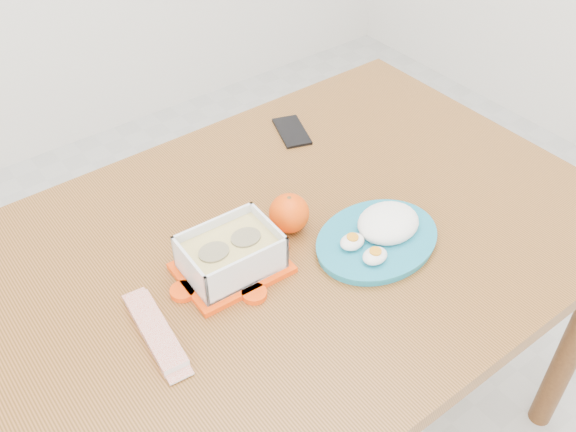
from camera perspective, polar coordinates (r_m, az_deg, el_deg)
ground at (r=1.88m, az=3.49°, el=-18.50°), size 3.50×3.50×0.00m
dining_table at (r=1.33m, az=0.00°, el=-4.76°), size 1.32×0.88×0.75m
food_container at (r=1.18m, az=-5.11°, el=-3.43°), size 0.20×0.16×0.08m
orange_fruit at (r=1.27m, az=0.10°, el=0.25°), size 0.08×0.08×0.08m
rice_plate at (r=1.26m, az=8.26°, el=-1.44°), size 0.27×0.27×0.07m
candy_bar at (r=1.13m, az=-11.68°, el=-10.00°), size 0.06×0.18×0.02m
smartphone at (r=1.56m, az=0.34°, el=7.53°), size 0.10×0.14×0.01m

